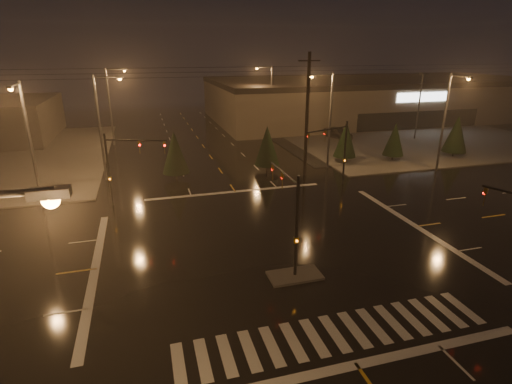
# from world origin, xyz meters

# --- Properties ---
(ground) EXTENTS (140.00, 140.00, 0.00)m
(ground) POSITION_xyz_m (0.00, 0.00, 0.00)
(ground) COLOR black
(ground) RESTS_ON ground
(sidewalk_ne) EXTENTS (36.00, 36.00, 0.12)m
(sidewalk_ne) POSITION_xyz_m (30.00, 30.00, 0.06)
(sidewalk_ne) COLOR #4B4843
(sidewalk_ne) RESTS_ON ground
(median_island) EXTENTS (3.00, 1.60, 0.15)m
(median_island) POSITION_xyz_m (0.00, -4.00, 0.07)
(median_island) COLOR #4B4843
(median_island) RESTS_ON ground
(crosswalk) EXTENTS (15.00, 2.60, 0.01)m
(crosswalk) POSITION_xyz_m (0.00, -9.00, 0.01)
(crosswalk) COLOR beige
(crosswalk) RESTS_ON ground
(stop_bar_near) EXTENTS (16.00, 0.50, 0.01)m
(stop_bar_near) POSITION_xyz_m (0.00, -11.00, 0.01)
(stop_bar_near) COLOR beige
(stop_bar_near) RESTS_ON ground
(stop_bar_far) EXTENTS (16.00, 0.50, 0.01)m
(stop_bar_far) POSITION_xyz_m (0.00, 11.00, 0.01)
(stop_bar_far) COLOR beige
(stop_bar_far) RESTS_ON ground
(parking_lot) EXTENTS (50.00, 24.00, 0.08)m
(parking_lot) POSITION_xyz_m (35.00, 28.00, 0.04)
(parking_lot) COLOR black
(parking_lot) RESTS_ON ground
(retail_building) EXTENTS (60.20, 28.30, 7.20)m
(retail_building) POSITION_xyz_m (35.00, 45.99, 3.84)
(retail_building) COLOR brown
(retail_building) RESTS_ON ground
(signal_mast_median) EXTENTS (0.25, 4.59, 6.00)m
(signal_mast_median) POSITION_xyz_m (0.00, -3.07, 3.75)
(signal_mast_median) COLOR black
(signal_mast_median) RESTS_ON ground
(signal_mast_ne) EXTENTS (4.84, 1.86, 6.00)m
(signal_mast_ne) POSITION_xyz_m (9.50, 10.14, 3.79)
(signal_mast_ne) COLOR black
(signal_mast_ne) RESTS_ON ground
(signal_mast_nw) EXTENTS (4.84, 1.86, 6.00)m
(signal_mast_nw) POSITION_xyz_m (-9.50, 10.14, 3.79)
(signal_mast_nw) COLOR black
(signal_mast_nw) RESTS_ON ground
(streetlight_1) EXTENTS (2.77, 0.32, 10.00)m
(streetlight_1) POSITION_xyz_m (-11.18, 18.00, 5.80)
(streetlight_1) COLOR #38383A
(streetlight_1) RESTS_ON ground
(streetlight_2) EXTENTS (2.77, 0.32, 10.00)m
(streetlight_2) POSITION_xyz_m (-11.18, 34.00, 5.80)
(streetlight_2) COLOR #38383A
(streetlight_2) RESTS_ON ground
(streetlight_3) EXTENTS (2.77, 0.32, 10.00)m
(streetlight_3) POSITION_xyz_m (11.18, 16.00, 5.80)
(streetlight_3) COLOR #38383A
(streetlight_3) RESTS_ON ground
(streetlight_4) EXTENTS (2.77, 0.32, 10.00)m
(streetlight_4) POSITION_xyz_m (11.18, 36.00, 5.80)
(streetlight_4) COLOR #38383A
(streetlight_4) RESTS_ON ground
(streetlight_5) EXTENTS (0.32, 2.77, 10.00)m
(streetlight_5) POSITION_xyz_m (-16.00, 11.18, 5.80)
(streetlight_5) COLOR #38383A
(streetlight_5) RESTS_ON ground
(streetlight_6) EXTENTS (0.32, 2.77, 10.00)m
(streetlight_6) POSITION_xyz_m (22.00, 11.18, 5.80)
(streetlight_6) COLOR #38383A
(streetlight_6) RESTS_ON ground
(utility_pole_1) EXTENTS (2.20, 0.32, 12.00)m
(utility_pole_1) POSITION_xyz_m (8.00, 14.00, 6.13)
(utility_pole_1) COLOR black
(utility_pole_1) RESTS_ON ground
(conifer_0) EXTENTS (2.55, 2.55, 4.68)m
(conifer_0) POSITION_xyz_m (14.26, 17.42, 2.69)
(conifer_0) COLOR black
(conifer_0) RESTS_ON ground
(conifer_1) EXTENTS (2.37, 2.37, 4.40)m
(conifer_1) POSITION_xyz_m (19.95, 16.48, 2.55)
(conifer_1) COLOR black
(conifer_1) RESTS_ON ground
(conifer_2) EXTENTS (2.77, 2.77, 5.03)m
(conifer_2) POSITION_xyz_m (27.93, 15.96, 2.86)
(conifer_2) COLOR black
(conifer_2) RESTS_ON ground
(conifer_3) EXTENTS (2.63, 2.63, 4.81)m
(conifer_3) POSITION_xyz_m (-4.77, 16.20, 2.75)
(conifer_3) COLOR black
(conifer_3) RESTS_ON ground
(conifer_4) EXTENTS (2.64, 2.64, 4.83)m
(conifer_4) POSITION_xyz_m (4.74, 16.51, 2.76)
(conifer_4) COLOR black
(conifer_4) RESTS_ON ground
(car_parked) EXTENTS (3.12, 5.28, 1.69)m
(car_parked) POSITION_xyz_m (19.54, 29.49, 0.84)
(car_parked) COLOR black
(car_parked) RESTS_ON ground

